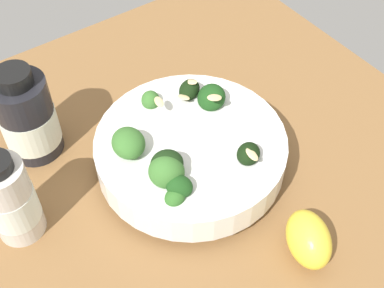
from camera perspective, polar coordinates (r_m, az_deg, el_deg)
name	(u,v)px	position (r cm, az deg, el deg)	size (l,w,h in cm)	color
ground_plane	(191,178)	(64.48, -0.14, -3.85)	(65.73, 65.73, 4.39)	brown
bowl_of_broccoli	(190,148)	(60.15, -0.17, -0.42)	(22.49, 22.49, 9.00)	white
lemon_wedge	(308,239)	(55.47, 12.92, -10.34)	(6.64, 4.44, 5.19)	yellow
bottle_tall	(28,118)	(63.95, -17.92, 2.75)	(6.77, 6.77, 12.68)	black
bottle_short	(10,200)	(56.69, -19.67, -5.95)	(5.33, 5.33, 11.80)	beige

